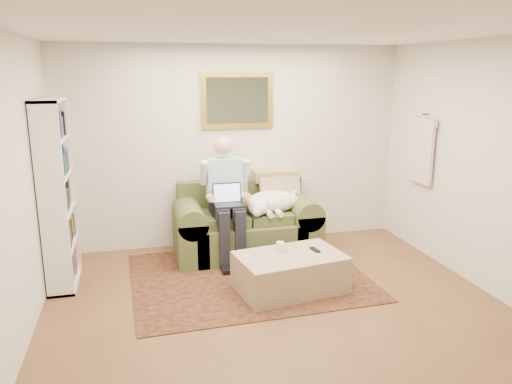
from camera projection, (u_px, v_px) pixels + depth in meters
name	position (u px, v px, depth m)	size (l,w,h in m)	color
room_shell	(282.00, 181.00, 4.51)	(4.51, 5.00, 2.61)	brown
rug	(249.00, 276.00, 5.64)	(2.58, 2.06, 0.01)	black
sofa	(246.00, 230.00, 6.32)	(1.78, 0.91, 1.07)	#414424
seated_man	(227.00, 201.00, 6.00)	(0.59, 0.84, 1.50)	#8CADD8
laptop	(228.00, 199.00, 5.93)	(0.35, 0.27, 0.25)	black
sleeping_dog	(272.00, 201.00, 6.22)	(0.73, 0.46, 0.27)	white
ottoman	(290.00, 272.00, 5.27)	(1.09, 0.70, 0.40)	tan
coffee_mug	(280.00, 247.00, 5.32)	(0.08, 0.08, 0.10)	white
tv_remote	(315.00, 250.00, 5.34)	(0.05, 0.15, 0.02)	black
bookshelf	(57.00, 195.00, 5.26)	(0.28, 0.80, 2.00)	white
wall_mirror	(237.00, 100.00, 6.37)	(0.94, 0.04, 0.72)	gold
hanging_shirt	(422.00, 147.00, 6.18)	(0.06, 0.52, 0.90)	#F2C8CB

